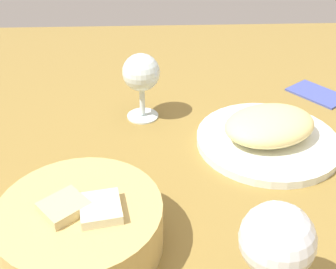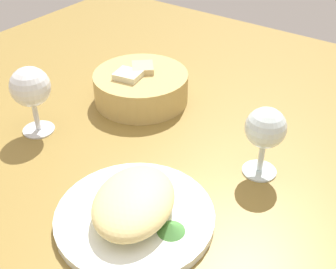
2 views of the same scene
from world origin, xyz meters
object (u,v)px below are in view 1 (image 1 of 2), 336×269
at_px(bread_basket, 82,226).
at_px(wine_glass_near, 141,76).
at_px(folded_napkin, 317,93).
at_px(plate, 267,140).
at_px(wine_glass_far, 276,243).

bearing_deg(bread_basket, wine_glass_near, -102.65).
xyz_separation_m(wine_glass_near, folded_napkin, (-0.36, -0.07, -0.08)).
xyz_separation_m(plate, wine_glass_far, (0.08, 0.30, 0.08)).
bearing_deg(folded_napkin, bread_basket, -85.36).
bearing_deg(wine_glass_far, wine_glass_near, -71.45).
bearing_deg(wine_glass_near, bread_basket, 77.35).
bearing_deg(bread_basket, plate, -143.09).
distance_m(plate, wine_glass_near, 0.25).
relative_size(bread_basket, wine_glass_near, 1.59).
bearing_deg(plate, folded_napkin, -130.32).
relative_size(wine_glass_near, folded_napkin, 1.13).
distance_m(bread_basket, folded_napkin, 0.58).
distance_m(plate, bread_basket, 0.35).
distance_m(bread_basket, wine_glass_near, 0.32).
bearing_deg(folded_napkin, wine_glass_near, -115.77).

